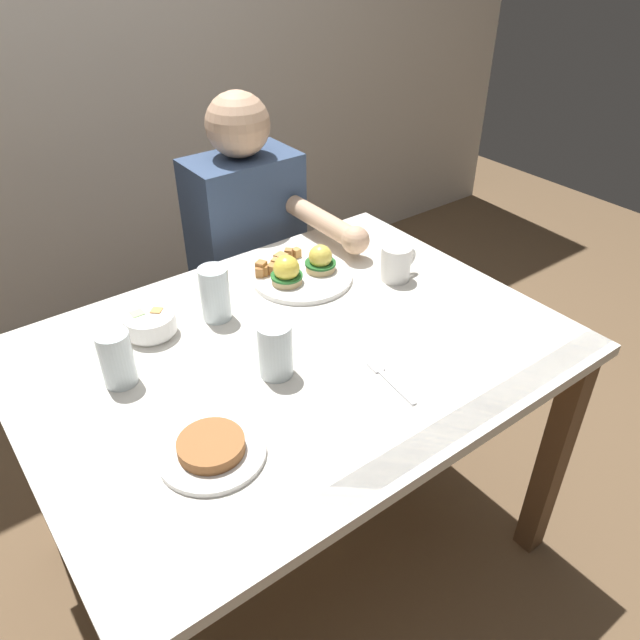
% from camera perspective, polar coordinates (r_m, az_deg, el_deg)
% --- Properties ---
extents(ground_plane, '(6.00, 6.00, 0.00)m').
position_cam_1_polar(ground_plane, '(1.94, -1.89, -20.13)').
color(ground_plane, brown).
extents(back_wall, '(4.80, 0.10, 2.60)m').
position_cam_1_polar(back_wall, '(2.52, -24.94, 25.41)').
color(back_wall, silver).
rests_on(back_wall, ground_plane).
extents(dining_table, '(1.20, 0.90, 0.74)m').
position_cam_1_polar(dining_table, '(1.47, -2.35, -5.70)').
color(dining_table, white).
rests_on(dining_table, ground_plane).
extents(eggs_benedict_plate, '(0.27, 0.27, 0.09)m').
position_cam_1_polar(eggs_benedict_plate, '(1.63, -1.86, 4.55)').
color(eggs_benedict_plate, white).
rests_on(eggs_benedict_plate, dining_table).
extents(fruit_bowl, '(0.12, 0.12, 0.06)m').
position_cam_1_polar(fruit_bowl, '(1.47, -15.53, -0.32)').
color(fruit_bowl, white).
rests_on(fruit_bowl, dining_table).
extents(coffee_mug, '(0.11, 0.08, 0.09)m').
position_cam_1_polar(coffee_mug, '(1.64, 7.13, 5.41)').
color(coffee_mug, white).
rests_on(coffee_mug, dining_table).
extents(fork, '(0.04, 0.16, 0.00)m').
position_cam_1_polar(fork, '(1.31, 6.44, -5.55)').
color(fork, silver).
rests_on(fork, dining_table).
extents(water_glass_near, '(0.07, 0.07, 0.14)m').
position_cam_1_polar(water_glass_near, '(1.48, -9.72, 2.18)').
color(water_glass_near, silver).
rests_on(water_glass_near, dining_table).
extents(water_glass_far, '(0.07, 0.07, 0.13)m').
position_cam_1_polar(water_glass_far, '(1.29, -4.16, -3.05)').
color(water_glass_far, silver).
rests_on(water_glass_far, dining_table).
extents(water_glass_extra, '(0.07, 0.07, 0.12)m').
position_cam_1_polar(water_glass_extra, '(1.33, -18.36, -3.63)').
color(water_glass_extra, silver).
rests_on(water_glass_extra, dining_table).
extents(side_plate, '(0.20, 0.20, 0.04)m').
position_cam_1_polar(side_plate, '(1.16, -10.05, -11.78)').
color(side_plate, white).
rests_on(side_plate, dining_table).
extents(diner_person, '(0.34, 0.54, 1.14)m').
position_cam_1_polar(diner_person, '(2.00, -6.29, 6.54)').
color(diner_person, '#33333D').
rests_on(diner_person, ground_plane).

